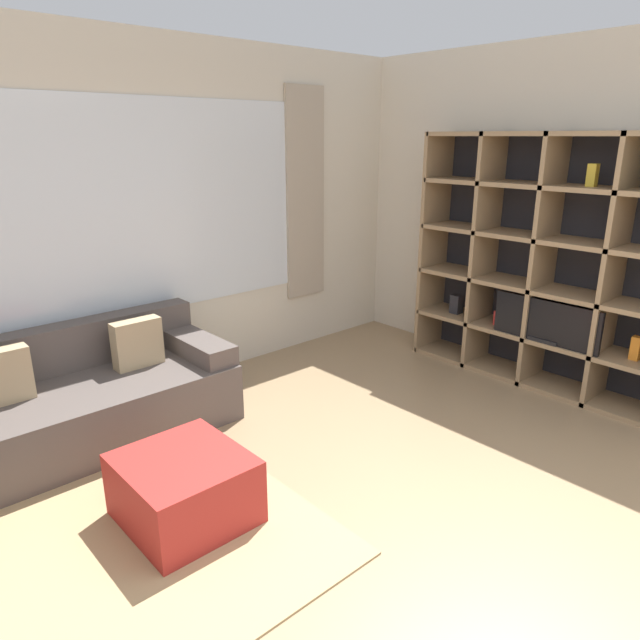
# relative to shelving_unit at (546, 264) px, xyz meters

# --- Properties ---
(wall_back) EXTENTS (6.49, 0.11, 2.70)m
(wall_back) POSITION_rel_shelving_unit_xyz_m (-2.47, 2.02, 0.36)
(wall_back) COLOR beige
(wall_back) RESTS_ON ground_plane
(wall_right) EXTENTS (0.07, 4.57, 2.70)m
(wall_right) POSITION_rel_shelving_unit_xyz_m (0.21, 0.30, 0.36)
(wall_right) COLOR beige
(wall_right) RESTS_ON ground_plane
(area_rug) EXTENTS (2.30, 2.37, 0.01)m
(area_rug) POSITION_rel_shelving_unit_xyz_m (-3.70, 0.61, -0.99)
(area_rug) COLOR tan
(area_rug) RESTS_ON ground_plane
(shelving_unit) EXTENTS (0.41, 2.18, 2.01)m
(shelving_unit) POSITION_rel_shelving_unit_xyz_m (0.00, 0.00, 0.00)
(shelving_unit) COLOR #232328
(shelving_unit) RESTS_ON ground_plane
(couch_main) EXTENTS (1.91, 0.87, 0.75)m
(couch_main) POSITION_rel_shelving_unit_xyz_m (-3.19, 1.54, -0.71)
(couch_main) COLOR #564C47
(couch_main) RESTS_ON ground_plane
(ottoman) EXTENTS (0.61, 0.65, 0.37)m
(ottoman) POSITION_rel_shelving_unit_xyz_m (-3.13, 0.31, -0.81)
(ottoman) COLOR #A82823
(ottoman) RESTS_ON ground_plane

